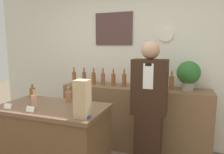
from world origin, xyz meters
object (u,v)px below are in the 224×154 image
potted_plant (188,74)px  tape_dispenser (85,115)px  shopkeeper (149,109)px  paper_bag (82,99)px

potted_plant → tape_dispenser: size_ratio=4.55×
shopkeeper → tape_dispenser: size_ratio=18.23×
shopkeeper → tape_dispenser: 0.97m
potted_plant → tape_dispenser: bearing=-121.3°
shopkeeper → paper_bag: (-0.45, -0.85, 0.30)m
potted_plant → paper_bag: bearing=-122.2°
potted_plant → tape_dispenser: 1.68m
paper_bag → potted_plant: bearing=57.8°
potted_plant → paper_bag: size_ratio=1.22×
shopkeeper → tape_dispenser: shopkeeper is taller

